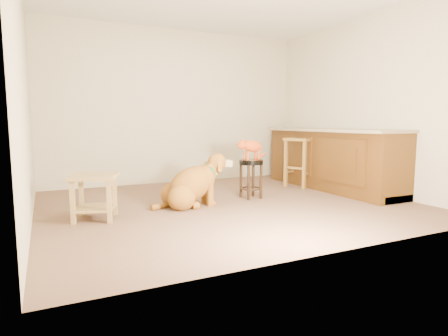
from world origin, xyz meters
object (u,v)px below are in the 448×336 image
padded_stool (251,171)px  wood_stool (301,161)px  golden_retriever (191,186)px  side_table (94,190)px  tabby_kitten (250,147)px

padded_stool → wood_stool: bearing=21.2°
golden_retriever → side_table: bearing=-174.5°
padded_stool → wood_stool: wood_stool is taller
side_table → golden_retriever: size_ratio=0.54×
wood_stool → side_table: wood_stool is taller
golden_retriever → tabby_kitten: tabby_kitten is taller
side_table → golden_retriever: 1.16m
side_table → tabby_kitten: 2.11m
wood_stool → golden_retriever: wood_stool is taller
wood_stool → tabby_kitten: bearing=-159.0°
padded_stool → golden_retriever: (-0.92, -0.13, -0.12)m
side_table → tabby_kitten: (2.06, 0.26, 0.39)m
padded_stool → wood_stool: size_ratio=0.68×
wood_stool → golden_retriever: size_ratio=0.72×
wood_stool → side_table: 3.34m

